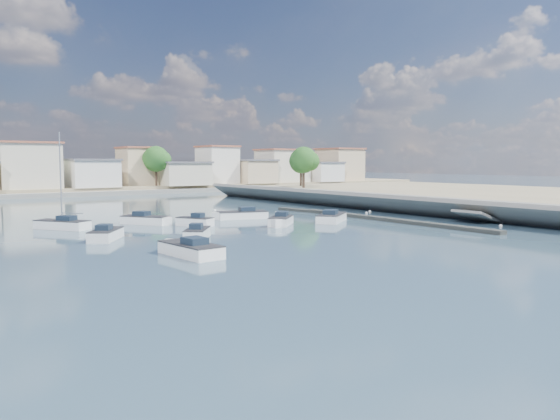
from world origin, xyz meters
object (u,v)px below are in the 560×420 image
Objects in this scene: motorboat_d at (280,221)px; motorboat_g at (148,221)px; motorboat_b at (198,234)px; motorboat_e at (107,235)px; motorboat_f at (193,222)px; motorboat_h at (332,218)px; motorboat_c at (240,215)px; sailboat at (60,225)px; motorboat_a at (188,250)px.

motorboat_d and motorboat_g have the same top height.
motorboat_b is 11.81m from motorboat_g.
motorboat_d is 0.97× the size of motorboat_e.
motorboat_f is 0.70× the size of motorboat_h.
motorboat_c and motorboat_e have the same top height.
motorboat_e is (-16.67, -7.48, -0.00)m from motorboat_c.
sailboat is (-1.39, 9.10, 0.05)m from motorboat_e.
motorboat_h is (16.48, -8.46, -0.00)m from motorboat_g.
motorboat_f is 4.81m from motorboat_g.
motorboat_d is 1.12× the size of motorboat_f.
motorboat_f is at bearing -156.66° from motorboat_c.
motorboat_d is at bearing 35.37° from motorboat_a.
motorboat_b is (4.11, 6.88, -0.00)m from motorboat_a.
motorboat_a is 23.44m from motorboat_h.
motorboat_h is 26.24m from sailboat.
motorboat_b is at bearing -92.47° from motorboat_g.
motorboat_f is 14.25m from motorboat_h.
motorboat_h is at bearing 11.12° from motorboat_b.
motorboat_a is 23.17m from motorboat_c.
motorboat_a is at bearing -79.03° from motorboat_e.
motorboat_g is at bearing 129.17° from motorboat_f.
motorboat_c is 1.39× the size of motorboat_d.
sailboat reaches higher than motorboat_d.
motorboat_d is 6.33m from motorboat_h.
motorboat_e is at bearing -81.33° from sailboat.
motorboat_e is (-6.14, 3.60, 0.00)m from motorboat_b.
sailboat is at bearing 159.09° from motorboat_h.
motorboat_d and motorboat_e have the same top height.
motorboat_d is 13.05m from motorboat_g.
motorboat_e is 10.67m from motorboat_f.
motorboat_g is 0.91× the size of motorboat_h.
motorboat_d is (14.77, 10.49, -0.00)m from motorboat_a.
motorboat_h is at bearing 25.84° from motorboat_a.
motorboat_d is at bearing 18.70° from motorboat_b.
motorboat_e is at bearing -155.25° from motorboat_f.
motorboat_b is 1.03× the size of motorboat_f.
sailboat is at bearing 157.28° from motorboat_f.
motorboat_e is at bearing -179.96° from motorboat_d.
motorboat_b is 11.26m from motorboat_d.
motorboat_c is at bearing 46.45° from motorboat_b.
motorboat_a is 1.16× the size of motorboat_g.
motorboat_a and motorboat_b have the same top height.
motorboat_h is at bearing -50.15° from motorboat_c.
motorboat_f and motorboat_h have the same top height.
motorboat_b is 14.77m from sailboat.
motorboat_c and motorboat_g have the same top height.
motorboat_b is 7.11m from motorboat_e.
sailboat is (-8.03, 0.91, 0.05)m from motorboat_g.
sailboat is (-7.53, 12.70, 0.05)m from motorboat_b.
motorboat_b is 17.31m from motorboat_h.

